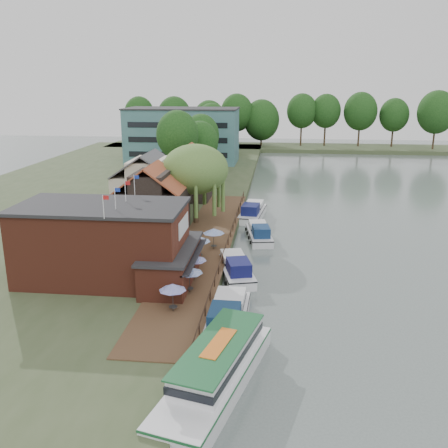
{
  "coord_description": "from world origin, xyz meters",
  "views": [
    {
      "loc": [
        0.18,
        -43.74,
        19.15
      ],
      "look_at": [
        -6.0,
        12.0,
        3.0
      ],
      "focal_mm": 40.0,
      "sensor_mm": 36.0,
      "label": 1
    }
  ],
  "objects_px": {
    "cottage_a": "(152,199)",
    "umbrella_2": "(194,267)",
    "swan": "(208,352)",
    "pub": "(123,243)",
    "umbrella_1": "(189,280)",
    "cottage_c": "(188,172)",
    "umbrella_0": "(173,297)",
    "umbrella_4": "(214,239)",
    "cruiser_1": "(235,265)",
    "tour_boat": "(215,368)",
    "willow": "(195,184)",
    "cruiser_0": "(228,313)",
    "hotel_block": "(183,135)",
    "cottage_b": "(149,183)",
    "cruiser_2": "(259,231)",
    "cruiser_3": "(253,210)",
    "umbrella_3": "(199,247)"
  },
  "relations": [
    {
      "from": "umbrella_2",
      "to": "umbrella_1",
      "type": "bearing_deg",
      "value": -88.59
    },
    {
      "from": "cottage_b",
      "to": "cruiser_1",
      "type": "xyz_separation_m",
      "value": [
        14.12,
        -20.6,
        -4.09
      ]
    },
    {
      "from": "swan",
      "to": "cruiser_0",
      "type": "bearing_deg",
      "value": 77.81
    },
    {
      "from": "cottage_a",
      "to": "cruiser_0",
      "type": "xyz_separation_m",
      "value": [
        11.45,
        -21.49,
        -3.99
      ]
    },
    {
      "from": "cottage_c",
      "to": "cruiser_2",
      "type": "xyz_separation_m",
      "value": [
        11.99,
        -17.09,
        -4.16
      ]
    },
    {
      "from": "cottage_a",
      "to": "umbrella_0",
      "type": "relative_size",
      "value": 3.62
    },
    {
      "from": "cruiser_3",
      "to": "cruiser_2",
      "type": "bearing_deg",
      "value": -76.1
    },
    {
      "from": "cottage_a",
      "to": "umbrella_0",
      "type": "height_order",
      "value": "cottage_a"
    },
    {
      "from": "cottage_b",
      "to": "swan",
      "type": "bearing_deg",
      "value": -69.37
    },
    {
      "from": "cottage_c",
      "to": "cruiser_3",
      "type": "distance_m",
      "value": 13.34
    },
    {
      "from": "cruiser_2",
      "to": "tour_boat",
      "type": "bearing_deg",
      "value": -102.34
    },
    {
      "from": "cottage_a",
      "to": "umbrella_1",
      "type": "xyz_separation_m",
      "value": [
        7.65,
        -17.48,
        -2.96
      ]
    },
    {
      "from": "umbrella_4",
      "to": "cruiser_0",
      "type": "bearing_deg",
      "value": -78.66
    },
    {
      "from": "pub",
      "to": "umbrella_0",
      "type": "relative_size",
      "value": 8.42
    },
    {
      "from": "swan",
      "to": "hotel_block",
      "type": "bearing_deg",
      "value": 102.07
    },
    {
      "from": "umbrella_0",
      "to": "tour_boat",
      "type": "xyz_separation_m",
      "value": [
        4.55,
        -8.59,
        -0.8
      ]
    },
    {
      "from": "umbrella_4",
      "to": "umbrella_0",
      "type": "bearing_deg",
      "value": -94.59
    },
    {
      "from": "cottage_b",
      "to": "willow",
      "type": "xyz_separation_m",
      "value": [
        7.5,
        -5.0,
        0.96
      ]
    },
    {
      "from": "umbrella_0",
      "to": "umbrella_3",
      "type": "height_order",
      "value": "same"
    },
    {
      "from": "cottage_a",
      "to": "cruiser_1",
      "type": "xyz_separation_m",
      "value": [
        11.12,
        -10.6,
        -4.09
      ]
    },
    {
      "from": "cottage_a",
      "to": "cruiser_1",
      "type": "distance_m",
      "value": 15.9
    },
    {
      "from": "cottage_c",
      "to": "tour_boat",
      "type": "relative_size",
      "value": 0.62
    },
    {
      "from": "umbrella_0",
      "to": "swan",
      "type": "relative_size",
      "value": 5.4
    },
    {
      "from": "tour_boat",
      "to": "cottage_c",
      "type": "bearing_deg",
      "value": 116.31
    },
    {
      "from": "tour_boat",
      "to": "cruiser_0",
      "type": "bearing_deg",
      "value": 104.7
    },
    {
      "from": "pub",
      "to": "tour_boat",
      "type": "distance_m",
      "value": 18.53
    },
    {
      "from": "cottage_a",
      "to": "umbrella_2",
      "type": "xyz_separation_m",
      "value": [
        7.57,
        -14.36,
        -2.96
      ]
    },
    {
      "from": "willow",
      "to": "swan",
      "type": "height_order",
      "value": "willow"
    },
    {
      "from": "umbrella_1",
      "to": "cruiser_1",
      "type": "bearing_deg",
      "value": 63.26
    },
    {
      "from": "cottage_c",
      "to": "umbrella_0",
      "type": "xyz_separation_m",
      "value": [
        5.98,
        -40.34,
        -2.96
      ]
    },
    {
      "from": "umbrella_1",
      "to": "pub",
      "type": "bearing_deg",
      "value": 159.51
    },
    {
      "from": "umbrella_4",
      "to": "umbrella_1",
      "type": "bearing_deg",
      "value": -92.85
    },
    {
      "from": "hotel_block",
      "to": "willow",
      "type": "distance_m",
      "value": 52.29
    },
    {
      "from": "umbrella_1",
      "to": "umbrella_2",
      "type": "relative_size",
      "value": 1.02
    },
    {
      "from": "hotel_block",
      "to": "cruiser_3",
      "type": "bearing_deg",
      "value": -67.09
    },
    {
      "from": "cruiser_0",
      "to": "swan",
      "type": "xyz_separation_m",
      "value": [
        -0.95,
        -4.37,
        -1.04
      ]
    },
    {
      "from": "cottage_a",
      "to": "swan",
      "type": "distance_m",
      "value": 28.36
    },
    {
      "from": "cruiser_2",
      "to": "swan",
      "type": "distance_m",
      "value": 27.9
    },
    {
      "from": "cruiser_1",
      "to": "tour_boat",
      "type": "height_order",
      "value": "tour_boat"
    },
    {
      "from": "cottage_a",
      "to": "cruiser_1",
      "type": "bearing_deg",
      "value": -43.63
    },
    {
      "from": "swan",
      "to": "cottage_c",
      "type": "bearing_deg",
      "value": 101.96
    },
    {
      "from": "hotel_block",
      "to": "cottage_b",
      "type": "xyz_separation_m",
      "value": [
        4.0,
        -46.0,
        -1.9
      ]
    },
    {
      "from": "pub",
      "to": "umbrella_1",
      "type": "bearing_deg",
      "value": -20.49
    },
    {
      "from": "pub",
      "to": "swan",
      "type": "xyz_separation_m",
      "value": [
        9.5,
        -10.86,
        -4.43
      ]
    },
    {
      "from": "cottage_b",
      "to": "cruiser_0",
      "type": "distance_m",
      "value": 34.87
    },
    {
      "from": "umbrella_4",
      "to": "cruiser_1",
      "type": "relative_size",
      "value": 0.25
    },
    {
      "from": "willow",
      "to": "swan",
      "type": "relative_size",
      "value": 23.69
    },
    {
      "from": "cottage_b",
      "to": "umbrella_3",
      "type": "relative_size",
      "value": 4.0
    },
    {
      "from": "hotel_block",
      "to": "umbrella_2",
      "type": "height_order",
      "value": "hotel_block"
    },
    {
      "from": "umbrella_4",
      "to": "cruiser_1",
      "type": "xyz_separation_m",
      "value": [
        2.87,
        -5.07,
        -1.13
      ]
    }
  ]
}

